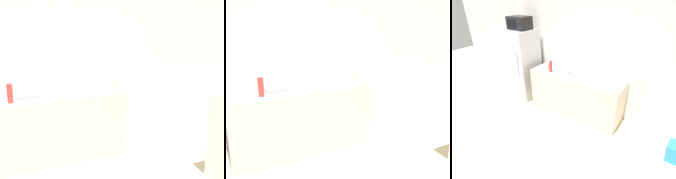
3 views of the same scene
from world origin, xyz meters
The scene contains 6 objects.
wall_back centered at (0.00, 3.12, 1.30)m, with size 8.00×0.06×2.60m, color white.
counter centered at (0.32, 2.72, 0.46)m, with size 1.99×0.67×0.92m, color beige.
sink_basin centered at (0.01, 2.73, 0.95)m, with size 0.33×0.29×0.06m, color #9EA3A8.
bottle_tall centered at (-0.23, 2.56, 1.04)m, with size 0.07×0.07×0.24m, color red.
bottle_short centered at (-0.33, 2.59, 0.99)m, with size 0.08×0.08×0.14m, color silver.
paper_towel_roll centered at (0.31, 2.66, 1.06)m, with size 0.10×0.10×0.28m, color white.
Camera 1 is at (-0.65, -1.34, 2.02)m, focal length 50.00 mm.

